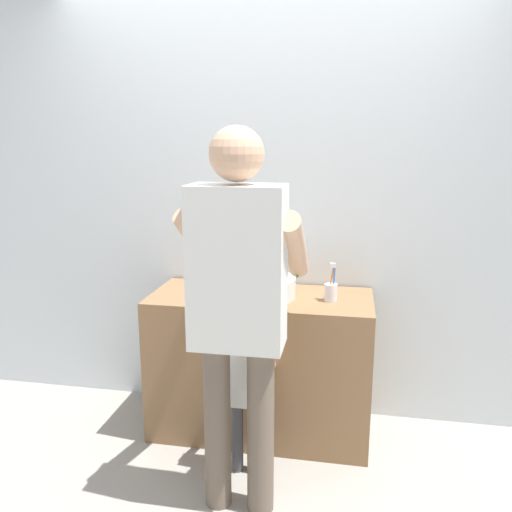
{
  "coord_description": "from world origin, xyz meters",
  "views": [
    {
      "loc": [
        0.47,
        -2.4,
        1.66
      ],
      "look_at": [
        0.0,
        0.15,
        1.08
      ],
      "focal_mm": 35.94,
      "sensor_mm": 36.0,
      "label": 1
    }
  ],
  "objects_px": {
    "toothbrush_cup": "(331,291)",
    "adult_parent": "(239,291)",
    "child_toddler": "(247,382)",
    "soap_bottle": "(204,281)"
  },
  "relations": [
    {
      "from": "soap_bottle",
      "to": "child_toddler",
      "type": "bearing_deg",
      "value": -50.67
    },
    {
      "from": "toothbrush_cup",
      "to": "soap_bottle",
      "type": "relative_size",
      "value": 1.25
    },
    {
      "from": "soap_bottle",
      "to": "child_toddler",
      "type": "xyz_separation_m",
      "value": [
        0.33,
        -0.4,
        -0.39
      ]
    },
    {
      "from": "soap_bottle",
      "to": "child_toddler",
      "type": "height_order",
      "value": "soap_bottle"
    },
    {
      "from": "toothbrush_cup",
      "to": "child_toddler",
      "type": "bearing_deg",
      "value": -135.96
    },
    {
      "from": "adult_parent",
      "to": "soap_bottle",
      "type": "bearing_deg",
      "value": 118.08
    },
    {
      "from": "toothbrush_cup",
      "to": "adult_parent",
      "type": "distance_m",
      "value": 0.74
    },
    {
      "from": "child_toddler",
      "to": "adult_parent",
      "type": "xyz_separation_m",
      "value": [
        0.02,
        -0.25,
        0.54
      ]
    },
    {
      "from": "toothbrush_cup",
      "to": "soap_bottle",
      "type": "distance_m",
      "value": 0.71
    },
    {
      "from": "child_toddler",
      "to": "adult_parent",
      "type": "distance_m",
      "value": 0.6
    }
  ]
}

